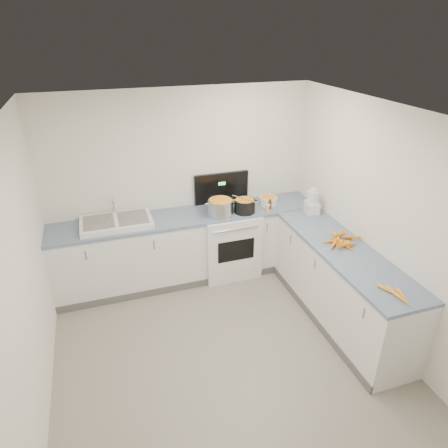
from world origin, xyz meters
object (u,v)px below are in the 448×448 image
object	(u,v)px
mixing_bowl	(268,201)
food_processor	(312,202)
extract_bottle	(270,205)
spice_jar	(268,208)
black_pot	(245,207)
stove	(228,240)
sink	(116,222)
steel_pot	(220,208)

from	to	relation	value
mixing_bowl	food_processor	size ratio (longest dim) A/B	0.72
extract_bottle	spice_jar	distance (m)	0.08
black_pot	mixing_bowl	distance (m)	0.41
extract_bottle	black_pot	bearing A→B (deg)	178.32
stove	sink	world-z (taller)	stove
steel_pot	spice_jar	bearing A→B (deg)	-6.02
stove	steel_pot	distance (m)	0.60
extract_bottle	food_processor	world-z (taller)	food_processor
sink	spice_jar	bearing A→B (deg)	-6.23
mixing_bowl	sink	bearing A→B (deg)	179.51
extract_bottle	sink	bearing A→B (deg)	175.56
sink	food_processor	distance (m)	2.51
extract_bottle	spice_jar	bearing A→B (deg)	-134.24
sink	food_processor	world-z (taller)	food_processor
mixing_bowl	food_processor	bearing A→B (deg)	-43.00
black_pot	spice_jar	bearing A→B (deg)	-12.55
steel_pot	extract_bottle	xyz separation A→B (m)	(0.69, -0.01, -0.04)
sink	spice_jar	distance (m)	1.95
steel_pot	sink	bearing A→B (deg)	173.67
stove	black_pot	bearing A→B (deg)	-34.74
extract_bottle	spice_jar	xyz separation A→B (m)	(-0.06, -0.06, -0.02)
stove	spice_jar	distance (m)	0.73
sink	steel_pot	xyz separation A→B (m)	(1.30, -0.14, 0.06)
steel_pot	extract_bottle	world-z (taller)	steel_pot
mixing_bowl	extract_bottle	distance (m)	0.14
steel_pot	black_pot	size ratio (longest dim) A/B	1.19
extract_bottle	spice_jar	world-z (taller)	extract_bottle
black_pot	extract_bottle	bearing A→B (deg)	-1.68
steel_pot	mixing_bowl	world-z (taller)	steel_pot
stove	spice_jar	world-z (taller)	stove
extract_bottle	stove	bearing A→B (deg)	165.64
spice_jar	sink	bearing A→B (deg)	173.77
stove	steel_pot	world-z (taller)	stove
extract_bottle	food_processor	xyz separation A→B (m)	(0.48, -0.27, 0.09)
extract_bottle	steel_pot	bearing A→B (deg)	179.16
extract_bottle	food_processor	distance (m)	0.56
black_pot	spice_jar	distance (m)	0.31
sink	mixing_bowl	world-z (taller)	sink
spice_jar	food_processor	distance (m)	0.58
black_pot	stove	bearing A→B (deg)	145.26
stove	food_processor	size ratio (longest dim) A/B	4.06
steel_pot	extract_bottle	size ratio (longest dim) A/B	2.81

